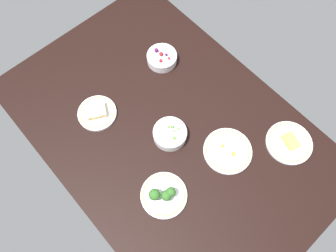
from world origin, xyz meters
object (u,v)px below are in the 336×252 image
object	(u,v)px
plate_sandwich	(97,113)
plate_eggs	(228,151)
plate_broccoli	(164,195)
plate_cheese	(289,142)
bowl_peas	(170,134)
bowl_berries	(162,58)

from	to	relation	value
plate_sandwich	plate_eggs	bearing A→B (deg)	30.66
plate_broccoli	plate_sandwich	distance (cm)	50.27
plate_sandwich	plate_cheese	bearing A→B (deg)	38.54
bowl_peas	plate_sandwich	distance (cm)	36.36
plate_eggs	plate_sandwich	xyz separation A→B (cm)	(-54.57, -32.35, 0.41)
bowl_berries	plate_sandwich	xyz separation A→B (cm)	(2.02, -42.85, -1.25)
plate_broccoli	bowl_berries	bearing A→B (deg)	139.04
plate_eggs	plate_broccoli	bearing A→B (deg)	-97.15
bowl_peas	plate_cheese	size ratio (longest dim) A/B	0.73
plate_broccoli	plate_eggs	size ratio (longest dim) A/B	0.91
bowl_berries	plate_eggs	size ratio (longest dim) A/B	0.70
bowl_berries	plate_broccoli	xyz separation A→B (cm)	(52.22, -45.33, -0.33)
plate_eggs	plate_sandwich	size ratio (longest dim) A/B	1.20
plate_broccoli	plate_eggs	bearing A→B (deg)	82.85
bowl_peas	plate_eggs	distance (cm)	27.18
bowl_berries	plate_eggs	bearing A→B (deg)	-10.52
plate_cheese	plate_sandwich	bearing A→B (deg)	-141.46
bowl_peas	bowl_berries	distance (cm)	41.75
bowl_peas	plate_cheese	xyz separation A→B (cm)	(38.97, 38.14, -1.88)
plate_sandwich	plate_cheese	xyz separation A→B (cm)	(70.51, 56.17, -0.41)
bowl_berries	plate_broccoli	distance (cm)	69.16
plate_broccoli	plate_cheese	xyz separation A→B (cm)	(20.31, 58.65, -1.33)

